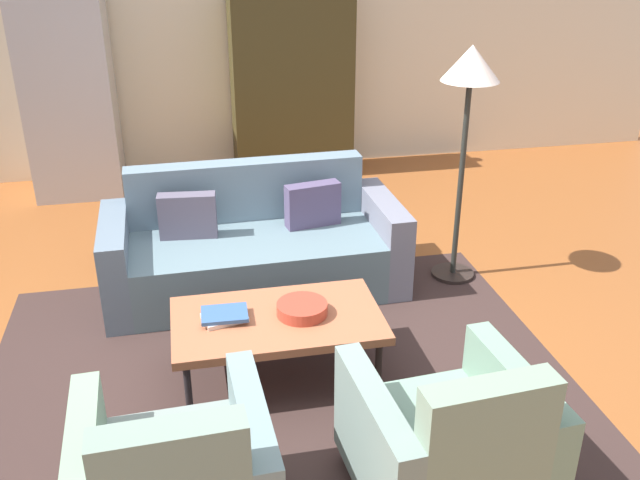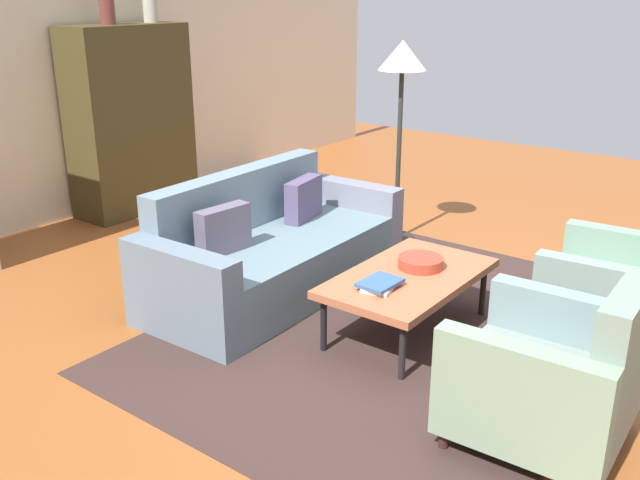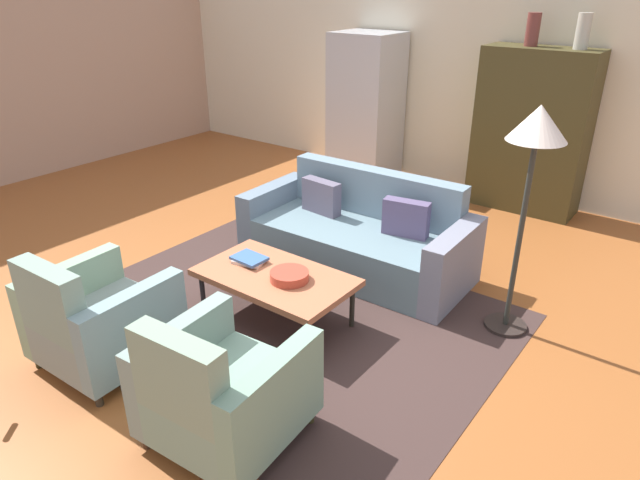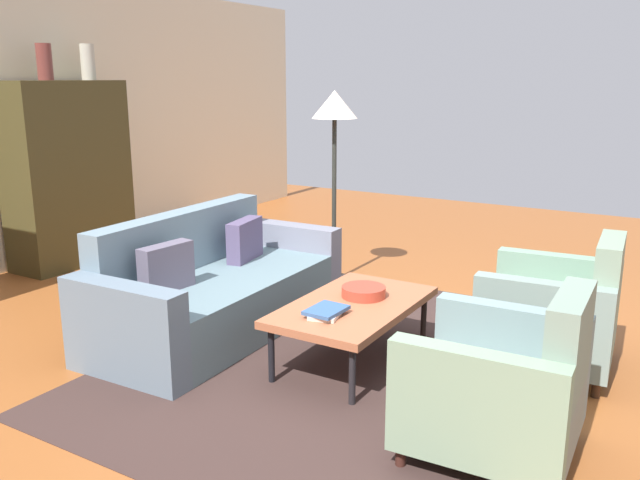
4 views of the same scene
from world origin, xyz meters
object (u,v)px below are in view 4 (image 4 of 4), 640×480
at_px(armchair_left, 506,391).
at_px(floor_lamp, 335,123).
at_px(couch, 212,291).
at_px(armchair_right, 559,316).
at_px(vase_tall, 44,62).
at_px(book_stack, 326,312).
at_px(vase_round, 88,62).
at_px(cabinet, 68,174).
at_px(fruit_bowl, 364,292).
at_px(coffee_table, 353,308).

height_order(armchair_left, floor_lamp, floor_lamp).
bearing_deg(couch, armchair_left, 74.34).
height_order(armchair_right, vase_tall, vase_tall).
bearing_deg(floor_lamp, couch, 172.68).
distance_m(book_stack, floor_lamp, 2.27).
relative_size(armchair_right, floor_lamp, 0.51).
bearing_deg(vase_round, cabinet, 179.23).
distance_m(armchair_right, cabinet, 4.77).
xyz_separation_m(armchair_left, fruit_bowl, (0.74, 1.17, 0.10)).
bearing_deg(couch, floor_lamp, 171.22).
bearing_deg(armchair_left, book_stack, 73.55).
relative_size(fruit_bowl, book_stack, 1.07).
distance_m(armchair_right, vase_tall, 5.00).
xyz_separation_m(couch, cabinet, (0.70, 2.38, 0.61)).
xyz_separation_m(coffee_table, fruit_bowl, (0.15, -0.00, 0.07)).
height_order(couch, floor_lamp, floor_lamp).
relative_size(armchair_left, armchair_right, 1.00).
bearing_deg(vase_tall, vase_round, 0.00).
distance_m(book_stack, cabinet, 3.70).
bearing_deg(armchair_right, vase_round, 80.37).
bearing_deg(armchair_left, vase_round, 68.56).
distance_m(fruit_bowl, floor_lamp, 1.95).
bearing_deg(floor_lamp, armchair_left, -133.98).
distance_m(coffee_table, fruit_bowl, 0.16).
distance_m(fruit_bowl, cabinet, 3.64).
relative_size(couch, vase_round, 6.08).
bearing_deg(book_stack, coffee_table, -5.64).
relative_size(coffee_table, armchair_right, 1.36).
bearing_deg(fruit_bowl, floor_lamp, 36.54).
height_order(couch, coffee_table, couch).
relative_size(couch, vase_tall, 6.35).
distance_m(book_stack, vase_round, 4.08).
bearing_deg(vase_round, couch, -113.74).
bearing_deg(vase_tall, coffee_table, -98.67).
distance_m(couch, cabinet, 2.56).
distance_m(couch, coffee_table, 1.19).
relative_size(vase_tall, vase_round, 0.96).
bearing_deg(armchair_left, armchair_right, -2.30).
bearing_deg(book_stack, floor_lamp, 28.42).
relative_size(armchair_left, fruit_bowl, 2.99).
xyz_separation_m(armchair_left, floor_lamp, (2.09, 2.16, 1.10)).
xyz_separation_m(cabinet, vase_tall, (-0.15, -0.00, 1.07)).
xyz_separation_m(armchair_left, book_stack, (0.30, 1.20, 0.09)).
xyz_separation_m(coffee_table, armchair_right, (0.61, -1.17, -0.03)).
bearing_deg(vase_round, coffee_table, -106.32).
xyz_separation_m(couch, vase_tall, (0.55, 2.38, 1.68)).
bearing_deg(book_stack, armchair_left, -104.14).
xyz_separation_m(couch, coffee_table, (0.00, -1.19, 0.08)).
bearing_deg(vase_round, floor_lamp, -80.19).
height_order(armchair_left, armchair_right, same).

